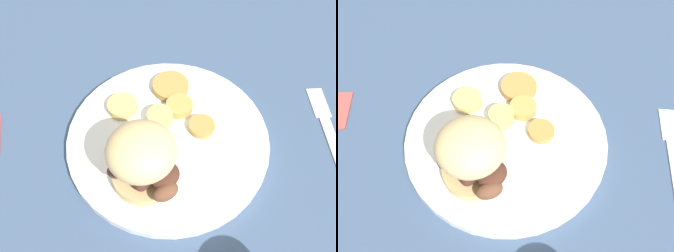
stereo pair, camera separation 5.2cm
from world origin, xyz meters
TOP-DOWN VIEW (x-y plane):
  - ground_plane at (0.00, 0.00)m, footprint 4.00×4.00m
  - dinner_plate at (0.00, 0.00)m, footprint 0.28×0.28m
  - sandwich at (-0.07, -0.02)m, footprint 0.08×0.10m
  - potato_round_0 at (0.01, 0.03)m, footprint 0.04×0.04m
  - potato_round_1 at (-0.01, 0.08)m, footprint 0.04×0.04m
  - potato_round_2 at (0.05, 0.02)m, footprint 0.04×0.04m
  - potato_round_3 at (0.04, -0.03)m, footprint 0.04×0.04m
  - potato_round_4 at (0.07, 0.05)m, footprint 0.05×0.05m

SIDE VIEW (x-z plane):
  - ground_plane at x=0.00m, z-range 0.00..0.00m
  - dinner_plate at x=0.00m, z-range 0.00..0.02m
  - potato_round_3 at x=0.04m, z-range 0.02..0.02m
  - potato_round_4 at x=0.07m, z-range 0.02..0.03m
  - potato_round_1 at x=-0.01m, z-range 0.02..0.03m
  - potato_round_2 at x=0.05m, z-range 0.02..0.03m
  - potato_round_0 at x=0.01m, z-range 0.02..0.03m
  - sandwich at x=-0.07m, z-range 0.02..0.11m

